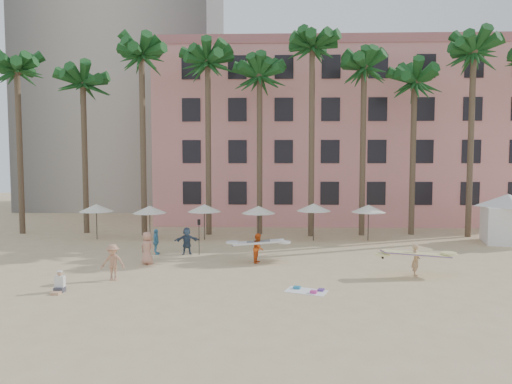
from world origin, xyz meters
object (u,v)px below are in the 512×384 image
object	(u,v)px
cabana	(508,214)
carrier_yellow	(416,258)
pink_hotel	(341,139)
carrier_white	(258,247)

from	to	relation	value
cabana	carrier_yellow	xyz separation A→B (m)	(-9.34, -9.46, -1.11)
carrier_yellow	pink_hotel	bearing A→B (deg)	90.50
cabana	carrier_yellow	distance (m)	13.34
cabana	pink_hotel	bearing A→B (deg)	123.90
pink_hotel	cabana	bearing A→B (deg)	-56.10
cabana	carrier_white	world-z (taller)	cabana
cabana	carrier_yellow	world-z (taller)	cabana
pink_hotel	carrier_white	size ratio (longest dim) A/B	11.72
pink_hotel	carrier_yellow	bearing A→B (deg)	-89.50
carrier_yellow	cabana	bearing A→B (deg)	45.37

